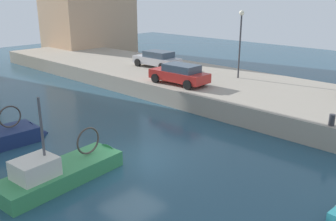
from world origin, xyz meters
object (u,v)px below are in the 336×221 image
Objects in this scene: quay_streetlamp at (241,33)px; parked_car_silver at (157,59)px; mooring_bollard_north at (332,120)px; parked_car_red at (180,74)px; fishing_boat_green at (68,176)px.

parked_car_silver is at bearing 99.95° from quay_streetlamp.
parked_car_red is at bearing 83.61° from mooring_bollard_north.
fishing_boat_green is 17.69m from parked_car_silver.
mooring_bollard_north is (-1.20, -10.75, -0.44)m from parked_car_red.
fishing_boat_green is at bearing -171.15° from quay_streetlamp.
parked_car_red reaches higher than parked_car_silver.
quay_streetlamp is (1.26, -7.20, 2.55)m from parked_car_silver.
parked_car_silver is 16.74m from mooring_bollard_north.
parked_car_red is at bearing 20.46° from fishing_boat_green.
quay_streetlamp is (15.96, 2.49, 4.33)m from fishing_boat_green.
parked_car_red is 0.89× the size of quay_streetlamp.
parked_car_silver is 7.74m from quay_streetlamp.
mooring_bollard_north is at bearing -32.08° from fishing_boat_green.
parked_car_red is at bearing -120.56° from parked_car_silver.
parked_car_silver is 0.88× the size of quay_streetlamp.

